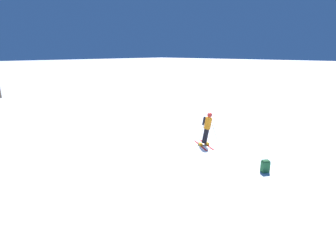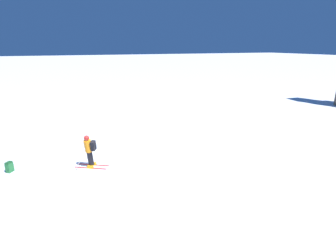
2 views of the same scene
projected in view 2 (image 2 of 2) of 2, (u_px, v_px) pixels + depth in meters
name	position (u px, v px, depth m)	size (l,w,h in m)	color
ground_plane	(91.00, 164.00, 13.12)	(300.00, 300.00, 0.00)	white
skier	(89.00, 150.00, 12.38)	(1.44, 1.61, 1.73)	red
spare_backpack	(9.00, 167.00, 12.22)	(0.37, 0.35, 0.50)	#236633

